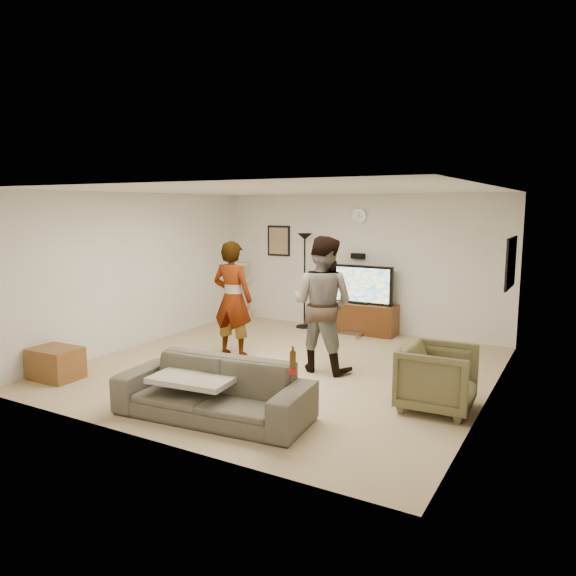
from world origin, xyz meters
The scene contains 24 objects.
floor centered at (0.00, 0.00, -0.01)m, with size 5.50×5.50×0.02m, color tan.
ceiling centered at (0.00, 0.00, 2.51)m, with size 5.50×5.50×0.02m, color white.
wall_back centered at (0.00, 2.75, 1.25)m, with size 5.50×0.04×2.50m, color silver.
wall_front centered at (0.00, -2.75, 1.25)m, with size 5.50×0.04×2.50m, color silver.
wall_left centered at (-2.75, 0.00, 1.25)m, with size 0.04×5.50×2.50m, color silver.
wall_right centered at (2.75, 0.00, 1.25)m, with size 0.04×5.50×2.50m, color silver.
wall_clock centered at (0.00, 2.72, 2.10)m, with size 0.26×0.26×0.04m, color silver.
wall_speaker centered at (0.00, 2.69, 1.38)m, with size 0.25×0.10×0.10m, color black.
picture_back centered at (-1.70, 2.73, 1.60)m, with size 0.42×0.03×0.52m, color #897358.
picture_right centered at (2.73, 1.60, 1.50)m, with size 0.03×0.78×0.62m, color #F5ED76.
tv_stand centered at (0.15, 2.50, 0.27)m, with size 1.30×0.45×0.54m, color #42220D.
console_box centered at (0.08, 2.11, 0.04)m, with size 0.40×0.30×0.07m, color silver.
tv centered at (0.15, 2.50, 0.89)m, with size 1.16×0.08×0.69m, color black.
tv_screen centered at (0.15, 2.46, 0.89)m, with size 1.07×0.01×0.61m, color yellow.
floor_lamp centered at (-0.95, 2.41, 0.89)m, with size 0.32×0.32×1.77m, color black.
cat_tree centered at (-2.48, 2.45, 0.59)m, with size 0.38×0.38×1.17m, color beige.
person_left centered at (-0.99, 0.13, 0.89)m, with size 0.65×0.42×1.77m, color #A5A7B9.
person_right centered at (0.51, 0.15, 0.94)m, with size 0.92×0.71×1.88m, color #314196.
sofa centered at (0.24, -1.97, 0.31)m, with size 2.14×0.84×0.63m, color #4B473A.
throw_blanket centered at (0.02, -1.97, 0.42)m, with size 0.90×0.70×0.06m, color #BCB29F.
beer_bottle centered at (1.23, -1.97, 0.75)m, with size 0.06×0.06×0.25m, color #4B2A0A.
armchair centered at (2.30, -0.54, 0.37)m, with size 0.79×0.82×0.74m, color brown.
side_table centered at (-2.40, -1.95, 0.21)m, with size 0.63×0.48×0.42m, color brown.
toy_ball centered at (-0.86, -0.10, 0.04)m, with size 0.07×0.07×0.07m, color teal.
Camera 1 is at (3.71, -6.46, 2.29)m, focal length 33.59 mm.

